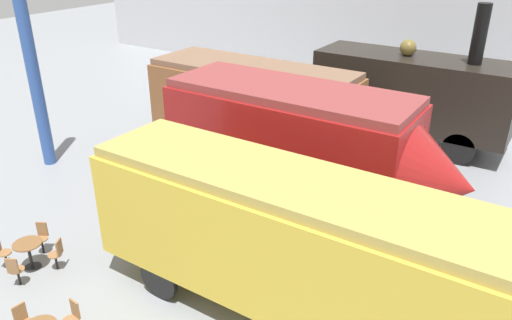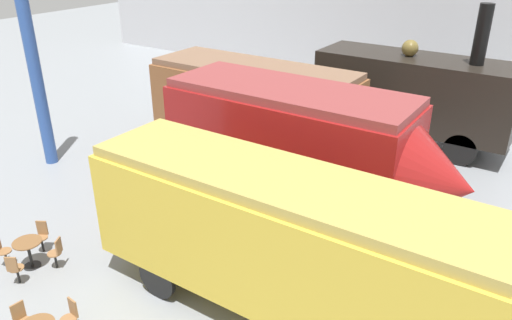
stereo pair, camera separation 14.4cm
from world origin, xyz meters
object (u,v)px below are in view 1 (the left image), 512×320
object	(u,v)px
passenger_coach_vintage	(284,236)
visitor_person	(169,192)
steam_locomotive	(413,91)
passenger_coach_wooden	(253,101)
cafe_chair_0	(15,269)
cafe_table_near	(29,250)
streamlined_locomotive	(309,147)

from	to	relation	value
passenger_coach_vintage	visitor_person	size ratio (longest dim) A/B	5.19
steam_locomotive	passenger_coach_wooden	world-z (taller)	steam_locomotive
cafe_chair_0	steam_locomotive	bearing A→B (deg)	-49.46
steam_locomotive	passenger_coach_wooden	xyz separation A→B (m)	(-4.90, -4.13, -0.19)
passenger_coach_wooden	cafe_table_near	bearing A→B (deg)	-93.25
streamlined_locomotive	visitor_person	distance (m)	4.33
steam_locomotive	streamlined_locomotive	bearing A→B (deg)	-94.76
visitor_person	passenger_coach_wooden	bearing A→B (deg)	98.44
steam_locomotive	streamlined_locomotive	size ratio (longest dim) A/B	0.88
streamlined_locomotive	passenger_coach_vintage	world-z (taller)	streamlined_locomotive
cafe_chair_0	visitor_person	bearing A→B (deg)	-43.31
passenger_coach_vintage	passenger_coach_wooden	bearing A→B (deg)	127.50
streamlined_locomotive	passenger_coach_wooden	bearing A→B (deg)	140.17
streamlined_locomotive	cafe_chair_0	distance (m)	8.24
steam_locomotive	visitor_person	size ratio (longest dim) A/B	4.40
streamlined_locomotive	cafe_table_near	distance (m)	7.94
steam_locomotive	streamlined_locomotive	distance (m)	7.72
steam_locomotive	visitor_person	world-z (taller)	steam_locomotive
passenger_coach_wooden	cafe_table_near	world-z (taller)	passenger_coach_wooden
passenger_coach_wooden	streamlined_locomotive	world-z (taller)	streamlined_locomotive
streamlined_locomotive	cafe_table_near	size ratio (longest dim) A/B	11.49
steam_locomotive	passenger_coach_wooden	bearing A→B (deg)	-139.85
cafe_chair_0	passenger_coach_vintage	bearing A→B (deg)	-95.07
passenger_coach_wooden	cafe_chair_0	xyz separation A→B (m)	(-0.18, -10.25, -1.46)
steam_locomotive	cafe_table_near	world-z (taller)	steam_locomotive
streamlined_locomotive	cafe_chair_0	size ratio (longest dim) A/B	10.02
steam_locomotive	passenger_coach_vintage	size ratio (longest dim) A/B	0.85
passenger_coach_vintage	cafe_table_near	size ratio (longest dim) A/B	11.90
passenger_coach_wooden	passenger_coach_vintage	size ratio (longest dim) A/B	0.89
cafe_table_near	visitor_person	size ratio (longest dim) A/B	0.44
steam_locomotive	cafe_table_near	distance (m)	14.87
streamlined_locomotive	visitor_person	size ratio (longest dim) A/B	5.02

